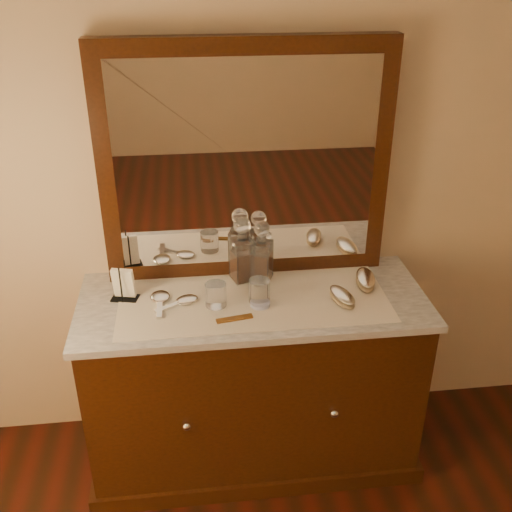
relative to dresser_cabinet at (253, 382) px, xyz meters
name	(u,v)px	position (x,y,z in m)	size (l,w,h in m)	color
dresser_cabinet	(253,382)	(0.00, 0.00, 0.00)	(1.40, 0.55, 0.82)	black
dresser_plinth	(253,443)	(0.00, 0.00, -0.37)	(1.46, 0.59, 0.08)	black
knob_left	(187,426)	(-0.30, -0.28, 0.04)	(0.04, 0.04, 0.04)	silver
knob_right	(334,413)	(0.30, -0.28, 0.04)	(0.04, 0.04, 0.04)	silver
marble_top	(253,301)	(0.00, 0.00, 0.42)	(1.44, 0.59, 0.03)	silver
mirror_frame	(246,163)	(0.00, 0.25, 0.94)	(1.20, 0.08, 1.00)	black
mirror_glass	(247,166)	(0.00, 0.21, 0.94)	(1.06, 0.01, 0.86)	white
lace_runner	(254,300)	(0.00, -0.02, 0.44)	(1.10, 0.45, 0.00)	silver
pin_dish	(260,304)	(0.02, -0.06, 0.45)	(0.08, 0.08, 0.01)	white
comb	(235,319)	(-0.09, -0.15, 0.45)	(0.14, 0.03, 0.01)	brown
napkin_rack	(124,285)	(-0.52, 0.06, 0.51)	(0.12, 0.09, 0.16)	black
decanter_left	(242,256)	(-0.03, 0.16, 0.56)	(0.11, 0.11, 0.29)	#8A3E14
decanter_right	(262,257)	(0.05, 0.15, 0.55)	(0.11, 0.11, 0.27)	#8A3E14
brush_near	(342,297)	(0.36, -0.07, 0.47)	(0.11, 0.18, 0.04)	#8E7757
brush_far	(365,280)	(0.49, 0.05, 0.47)	(0.10, 0.19, 0.05)	#8E7757
hand_mirror_outer	(160,299)	(-0.38, 0.02, 0.45)	(0.08, 0.21, 0.02)	silver
hand_mirror_inner	(183,301)	(-0.29, -0.01, 0.45)	(0.19, 0.14, 0.02)	silver
tumblers	(238,293)	(-0.07, -0.03, 0.49)	(0.26, 0.09, 0.10)	white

